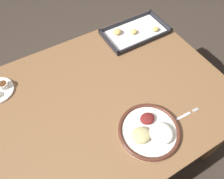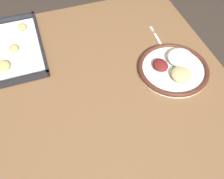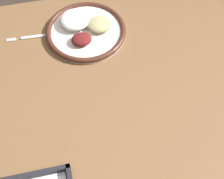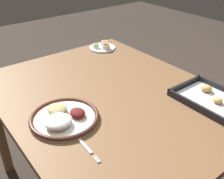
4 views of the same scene
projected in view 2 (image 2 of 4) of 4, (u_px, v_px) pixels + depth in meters
ground_plane at (113, 168)px, 1.59m from camera, size 8.00×8.00×0.00m
dining_table at (113, 110)px, 1.09m from camera, size 1.25×0.99×0.73m
dinner_plate at (174, 68)px, 1.09m from camera, size 0.30×0.30×0.05m
fork at (159, 41)px, 1.21m from camera, size 0.19×0.02×0.00m
baking_tray at (14, 48)px, 1.17m from camera, size 0.42×0.24×0.04m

